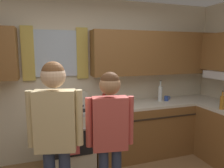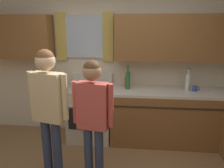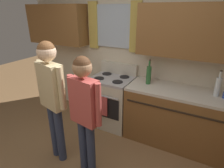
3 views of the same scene
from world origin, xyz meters
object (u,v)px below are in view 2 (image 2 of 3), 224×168
(bottle_tall_clear, at_px, (188,82))
(mug_cobalt_blue, at_px, (195,88))
(adult_left, at_px, (48,102))
(stove_oven, at_px, (90,112))
(bottle_wine_green, at_px, (128,80))
(bottle_sauce_red, at_px, (126,82))
(adult_in_plaid, at_px, (93,111))

(bottle_tall_clear, relative_size, mug_cobalt_blue, 3.20)
(adult_left, bearing_deg, bottle_tall_clear, 32.57)
(bottle_tall_clear, relative_size, adult_left, 0.22)
(stove_oven, xyz_separation_m, bottle_wine_green, (0.63, 0.04, 0.58))
(stove_oven, distance_m, bottle_sauce_red, 0.82)
(bottle_wine_green, bearing_deg, adult_in_plaid, -106.56)
(adult_left, height_order, adult_in_plaid, adult_left)
(bottle_tall_clear, bearing_deg, adult_in_plaid, -137.36)
(bottle_wine_green, distance_m, adult_in_plaid, 1.26)
(stove_oven, relative_size, bottle_tall_clear, 3.00)
(bottle_wine_green, xyz_separation_m, adult_in_plaid, (-0.36, -1.21, -0.07))
(bottle_wine_green, distance_m, bottle_tall_clear, 0.96)
(bottle_sauce_red, distance_m, adult_in_plaid, 1.37)
(bottle_tall_clear, height_order, adult_left, adult_left)
(mug_cobalt_blue, relative_size, adult_in_plaid, 0.07)
(bottle_tall_clear, bearing_deg, mug_cobalt_blue, -13.01)
(bottle_tall_clear, xyz_separation_m, adult_left, (-1.85, -1.18, 0.01))
(bottle_tall_clear, bearing_deg, adult_left, -147.43)
(adult_in_plaid, bearing_deg, mug_cobalt_blue, 39.62)
(bottle_sauce_red, distance_m, adult_left, 1.56)
(bottle_tall_clear, height_order, mug_cobalt_blue, bottle_tall_clear)
(bottle_wine_green, bearing_deg, bottle_sauce_red, 102.42)
(mug_cobalt_blue, height_order, adult_left, adult_left)
(bottle_wine_green, height_order, mug_cobalt_blue, bottle_wine_green)
(bottle_sauce_red, relative_size, adult_left, 0.15)
(bottle_sauce_red, height_order, mug_cobalt_blue, bottle_sauce_red)
(stove_oven, height_order, adult_left, adult_left)
(adult_in_plaid, bearing_deg, bottle_sauce_red, 75.95)
(bottle_sauce_red, bearing_deg, bottle_wine_green, -77.58)
(mug_cobalt_blue, xyz_separation_m, adult_in_plaid, (-1.44, -1.19, 0.04))
(bottle_wine_green, height_order, adult_in_plaid, adult_in_plaid)
(stove_oven, height_order, adult_in_plaid, adult_in_plaid)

